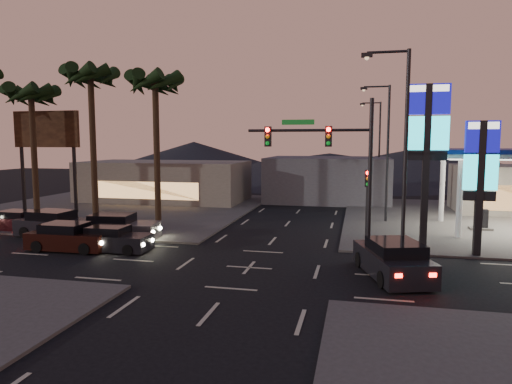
% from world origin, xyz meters
% --- Properties ---
extents(ground, '(140.00, 140.00, 0.00)m').
position_xyz_m(ground, '(0.00, 0.00, 0.00)').
color(ground, black).
rests_on(ground, ground).
extents(corner_lot_ne, '(24.00, 24.00, 0.12)m').
position_xyz_m(corner_lot_ne, '(16.00, 16.00, 0.06)').
color(corner_lot_ne, '#47443F').
rests_on(corner_lot_ne, ground).
extents(corner_lot_nw, '(24.00, 24.00, 0.12)m').
position_xyz_m(corner_lot_nw, '(-16.00, 16.00, 0.06)').
color(corner_lot_nw, '#47443F').
rests_on(corner_lot_nw, ground).
extents(pylon_sign_tall, '(2.20, 0.35, 9.00)m').
position_xyz_m(pylon_sign_tall, '(8.50, 5.50, 6.39)').
color(pylon_sign_tall, black).
rests_on(pylon_sign_tall, ground).
extents(pylon_sign_short, '(1.60, 0.35, 7.00)m').
position_xyz_m(pylon_sign_short, '(11.00, 4.50, 4.66)').
color(pylon_sign_short, black).
rests_on(pylon_sign_short, ground).
extents(traffic_signal_mast, '(6.10, 0.39, 8.00)m').
position_xyz_m(traffic_signal_mast, '(3.76, 1.99, 5.23)').
color(traffic_signal_mast, black).
rests_on(traffic_signal_mast, ground).
extents(pedestal_signal, '(0.32, 0.39, 4.30)m').
position_xyz_m(pedestal_signal, '(5.50, 6.98, 2.92)').
color(pedestal_signal, black).
rests_on(pedestal_signal, ground).
extents(streetlight_near, '(2.14, 0.25, 10.00)m').
position_xyz_m(streetlight_near, '(6.79, 1.00, 5.72)').
color(streetlight_near, black).
rests_on(streetlight_near, ground).
extents(streetlight_mid, '(2.14, 0.25, 10.00)m').
position_xyz_m(streetlight_mid, '(6.79, 14.00, 5.72)').
color(streetlight_mid, black).
rests_on(streetlight_mid, ground).
extents(streetlight_far, '(2.14, 0.25, 10.00)m').
position_xyz_m(streetlight_far, '(6.79, 28.00, 5.72)').
color(streetlight_far, black).
rests_on(streetlight_far, ground).
extents(palm_a, '(4.41, 4.41, 10.86)m').
position_xyz_m(palm_a, '(-9.00, 9.50, 9.43)').
color(palm_a, black).
rests_on(palm_a, ground).
extents(palm_b, '(4.41, 4.41, 11.46)m').
position_xyz_m(palm_b, '(-14.00, 9.50, 9.97)').
color(palm_b, black).
rests_on(palm_b, ground).
extents(palm_c, '(4.41, 4.41, 10.26)m').
position_xyz_m(palm_c, '(-19.00, 9.50, 8.88)').
color(palm_c, black).
rests_on(palm_c, ground).
extents(billboard, '(6.00, 0.30, 8.50)m').
position_xyz_m(billboard, '(-20.50, 13.00, 6.33)').
color(billboard, black).
rests_on(billboard, ground).
extents(building_far_west, '(16.00, 8.00, 4.00)m').
position_xyz_m(building_far_west, '(-14.00, 22.00, 2.00)').
color(building_far_west, '#726B5B').
rests_on(building_far_west, ground).
extents(building_far_mid, '(12.00, 9.00, 4.40)m').
position_xyz_m(building_far_mid, '(2.00, 26.00, 2.20)').
color(building_far_mid, '#4C4C51').
rests_on(building_far_mid, ground).
extents(hill_left, '(40.00, 40.00, 6.00)m').
position_xyz_m(hill_left, '(-25.00, 60.00, 3.00)').
color(hill_left, black).
rests_on(hill_left, ground).
extents(hill_right, '(50.00, 50.00, 5.00)m').
position_xyz_m(hill_right, '(15.00, 60.00, 2.50)').
color(hill_right, black).
rests_on(hill_right, ground).
extents(hill_center, '(60.00, 60.00, 4.00)m').
position_xyz_m(hill_center, '(0.00, 60.00, 2.00)').
color(hill_center, black).
rests_on(hill_center, ground).
extents(car_lane_a_front, '(4.23, 1.82, 1.37)m').
position_xyz_m(car_lane_a_front, '(-8.10, 1.63, 0.63)').
color(car_lane_a_front, black).
rests_on(car_lane_a_front, ground).
extents(car_lane_a_mid, '(4.64, 2.03, 1.50)m').
position_xyz_m(car_lane_a_mid, '(-10.53, 1.31, 0.69)').
color(car_lane_a_mid, black).
rests_on(car_lane_a_mid, ground).
extents(car_lane_b_front, '(5.11, 2.56, 1.61)m').
position_xyz_m(car_lane_b_front, '(-9.25, 4.15, 0.75)').
color(car_lane_b_front, '#5F5F62').
rests_on(car_lane_b_front, ground).
extents(car_lane_b_mid, '(5.15, 2.43, 1.64)m').
position_xyz_m(car_lane_b_mid, '(-13.59, 4.31, 0.76)').
color(car_lane_b_mid, black).
rests_on(car_lane_b_mid, ground).
extents(car_lane_b_rear, '(4.25, 1.89, 1.37)m').
position_xyz_m(car_lane_b_rear, '(-17.11, 5.40, 0.63)').
color(car_lane_b_rear, black).
rests_on(car_lane_b_rear, ground).
extents(suv_station, '(3.43, 5.37, 1.67)m').
position_xyz_m(suv_station, '(6.52, -0.08, 0.78)').
color(suv_station, black).
rests_on(suv_station, ground).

